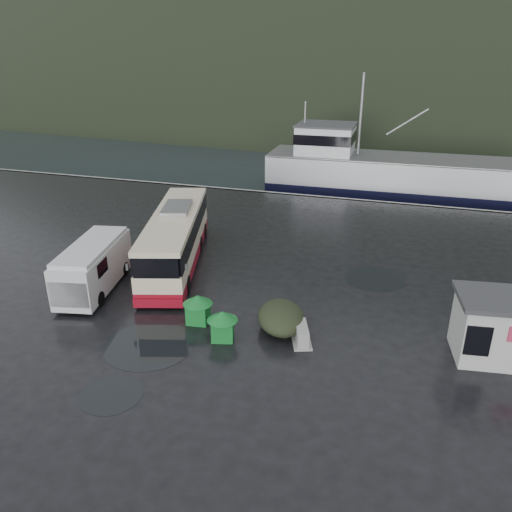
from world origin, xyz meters
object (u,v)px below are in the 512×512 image
(ticket_kiosk, at_px, (492,356))
(jersey_barrier_a, at_px, (287,328))
(waste_bin_left, at_px, (199,322))
(jersey_barrier_b, at_px, (301,341))
(white_van, at_px, (97,289))
(waste_bin_right, at_px, (223,338))
(coach_bus, at_px, (177,263))
(fishing_trawler, at_px, (389,178))
(dome_tent, at_px, (281,328))

(ticket_kiosk, bearing_deg, jersey_barrier_a, 174.45)
(waste_bin_left, xyz_separation_m, jersey_barrier_b, (4.72, -0.21, 0.00))
(white_van, xyz_separation_m, jersey_barrier_b, (10.95, -1.68, 0.00))
(ticket_kiosk, distance_m, jersey_barrier_a, 8.31)
(waste_bin_right, xyz_separation_m, jersey_barrier_b, (3.19, 0.75, 0.00))
(white_van, height_order, jersey_barrier_a, white_van)
(coach_bus, bearing_deg, jersey_barrier_b, -51.08)
(waste_bin_left, bearing_deg, jersey_barrier_a, 9.72)
(waste_bin_left, relative_size, ticket_kiosk, 0.39)
(fishing_trawler, bearing_deg, white_van, -115.69)
(white_van, xyz_separation_m, ticket_kiosk, (18.42, -0.48, 0.00))
(dome_tent, height_order, ticket_kiosk, ticket_kiosk)
(waste_bin_right, xyz_separation_m, jersey_barrier_a, (2.36, 1.63, 0.00))
(coach_bus, distance_m, fishing_trawler, 25.73)
(jersey_barrier_a, height_order, fishing_trawler, fishing_trawler)
(jersey_barrier_b, distance_m, fishing_trawler, 29.48)
(dome_tent, height_order, jersey_barrier_b, dome_tent)
(white_van, relative_size, ticket_kiosk, 1.74)
(dome_tent, height_order, fishing_trawler, fishing_trawler)
(waste_bin_right, bearing_deg, white_van, 162.59)
(white_van, xyz_separation_m, dome_tent, (9.88, -0.93, 0.00))
(jersey_barrier_a, height_order, jersey_barrier_b, jersey_barrier_a)
(waste_bin_right, height_order, fishing_trawler, fishing_trawler)
(dome_tent, bearing_deg, ticket_kiosk, 3.07)
(coach_bus, distance_m, white_van, 4.83)
(jersey_barrier_b, bearing_deg, ticket_kiosk, 9.15)
(coach_bus, distance_m, dome_tent, 8.94)
(waste_bin_right, relative_size, jersey_barrier_b, 0.87)
(jersey_barrier_b, height_order, fishing_trawler, fishing_trawler)
(dome_tent, distance_m, fishing_trawler, 28.82)
(dome_tent, xyz_separation_m, jersey_barrier_a, (0.23, 0.13, 0.00))
(waste_bin_right, bearing_deg, ticket_kiosk, 10.40)
(dome_tent, relative_size, fishing_trawler, 0.11)
(coach_bus, height_order, ticket_kiosk, coach_bus)
(ticket_kiosk, xyz_separation_m, fishing_trawler, (-5.71, 28.22, 0.00))
(white_van, bearing_deg, dome_tent, -17.13)
(coach_bus, distance_m, waste_bin_left, 6.72)
(white_van, height_order, ticket_kiosk, ticket_kiosk)
(waste_bin_left, relative_size, jersey_barrier_a, 0.88)
(white_van, bearing_deg, fishing_trawler, 53.65)
(waste_bin_left, height_order, dome_tent, waste_bin_left)
(jersey_barrier_b, bearing_deg, dome_tent, 145.14)
(waste_bin_right, distance_m, dome_tent, 2.60)
(jersey_barrier_a, xyz_separation_m, jersey_barrier_b, (0.84, -0.87, 0.00))
(jersey_barrier_a, relative_size, fishing_trawler, 0.06)
(jersey_barrier_b, bearing_deg, jersey_barrier_a, 133.83)
(coach_bus, relative_size, dome_tent, 3.93)
(jersey_barrier_a, distance_m, jersey_barrier_b, 1.21)
(waste_bin_left, bearing_deg, jersey_barrier_b, -2.52)
(coach_bus, height_order, waste_bin_right, coach_bus)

